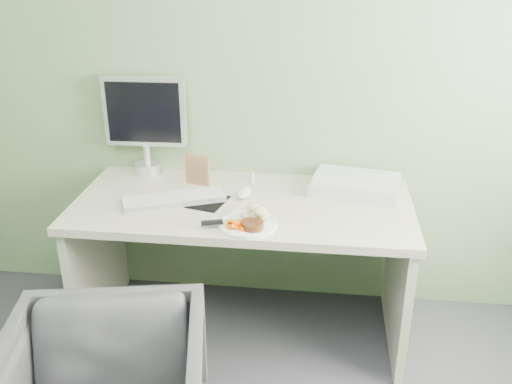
# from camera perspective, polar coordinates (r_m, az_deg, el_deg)

# --- Properties ---
(wall_back) EXTENTS (3.50, 0.00, 3.50)m
(wall_back) POSITION_cam_1_polar(r_m,az_deg,el_deg) (2.87, -0.39, 13.52)
(wall_back) COLOR gray
(wall_back) RESTS_ON floor
(desk) EXTENTS (1.60, 0.75, 0.73)m
(desk) POSITION_cam_1_polar(r_m,az_deg,el_deg) (2.79, -1.31, -4.38)
(desk) COLOR beige
(desk) RESTS_ON floor
(plate) EXTENTS (0.26, 0.26, 0.01)m
(plate) POSITION_cam_1_polar(r_m,az_deg,el_deg) (2.48, -0.81, -3.29)
(plate) COLOR white
(plate) RESTS_ON desk
(steak) EXTENTS (0.10, 0.10, 0.03)m
(steak) POSITION_cam_1_polar(r_m,az_deg,el_deg) (2.43, -0.34, -3.32)
(steak) COLOR black
(steak) RESTS_ON plate
(potato_pile) EXTENTS (0.14, 0.11, 0.07)m
(potato_pile) POSITION_cam_1_polar(r_m,az_deg,el_deg) (2.49, 0.11, -2.15)
(potato_pile) COLOR tan
(potato_pile) RESTS_ON plate
(carrot_heap) EXTENTS (0.08, 0.07, 0.04)m
(carrot_heap) POSITION_cam_1_polar(r_m,az_deg,el_deg) (2.43, -2.00, -3.08)
(carrot_heap) COLOR #FF6005
(carrot_heap) RESTS_ON plate
(steak_knife) EXTENTS (0.24, 0.09, 0.02)m
(steak_knife) POSITION_cam_1_polar(r_m,az_deg,el_deg) (2.46, -3.53, -3.01)
(steak_knife) COLOR silver
(steak_knife) RESTS_ON plate
(mousepad) EXTENTS (0.26, 0.24, 0.00)m
(mousepad) POSITION_cam_1_polar(r_m,az_deg,el_deg) (2.72, -5.44, -0.89)
(mousepad) COLOR black
(mousepad) RESTS_ON desk
(keyboard) EXTENTS (0.49, 0.32, 0.02)m
(keyboard) POSITION_cam_1_polar(r_m,az_deg,el_deg) (2.72, -8.19, -0.68)
(keyboard) COLOR white
(keyboard) RESTS_ON desk
(computer_mouse) EXTENTS (0.08, 0.13, 0.04)m
(computer_mouse) POSITION_cam_1_polar(r_m,az_deg,el_deg) (2.75, -1.18, -0.09)
(computer_mouse) COLOR white
(computer_mouse) RESTS_ON desk
(photo_frame) EXTENTS (0.13, 0.04, 0.16)m
(photo_frame) POSITION_cam_1_polar(r_m,az_deg,el_deg) (2.88, -5.88, 2.21)
(photo_frame) COLOR #A86C4E
(photo_frame) RESTS_ON desk
(eyedrop_bottle) EXTENTS (0.02, 0.02, 0.07)m
(eyedrop_bottle) POSITION_cam_1_polar(r_m,az_deg,el_deg) (2.90, -0.33, 1.47)
(eyedrop_bottle) COLOR white
(eyedrop_bottle) RESTS_ON desk
(scanner) EXTENTS (0.47, 0.36, 0.07)m
(scanner) POSITION_cam_1_polar(r_m,az_deg,el_deg) (2.84, 9.92, 0.64)
(scanner) COLOR silver
(scanner) RESTS_ON desk
(monitor) EXTENTS (0.43, 0.13, 0.51)m
(monitor) POSITION_cam_1_polar(r_m,az_deg,el_deg) (3.01, -11.03, 7.08)
(monitor) COLOR silver
(monitor) RESTS_ON desk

